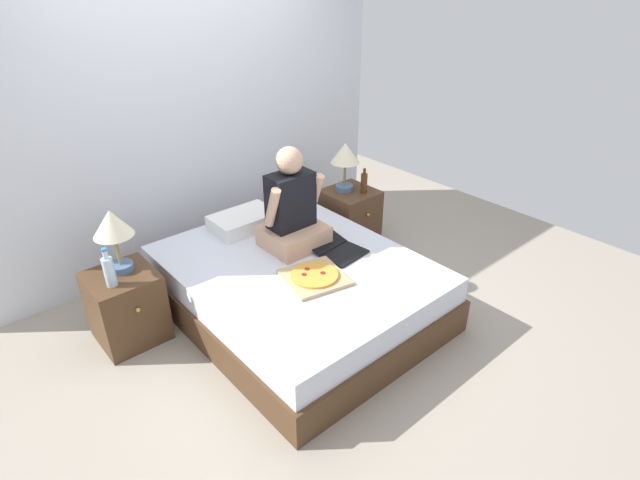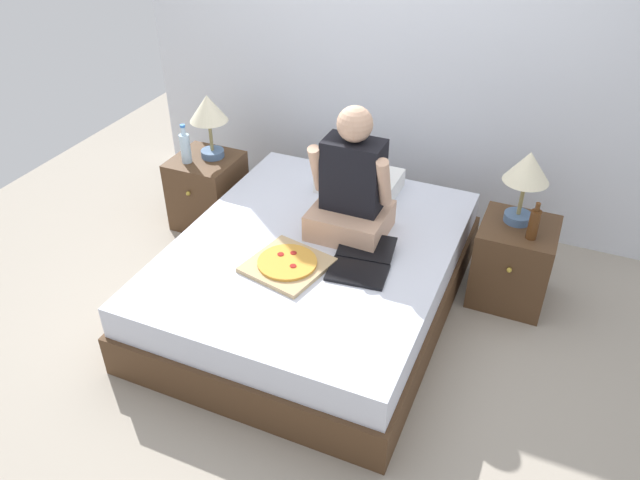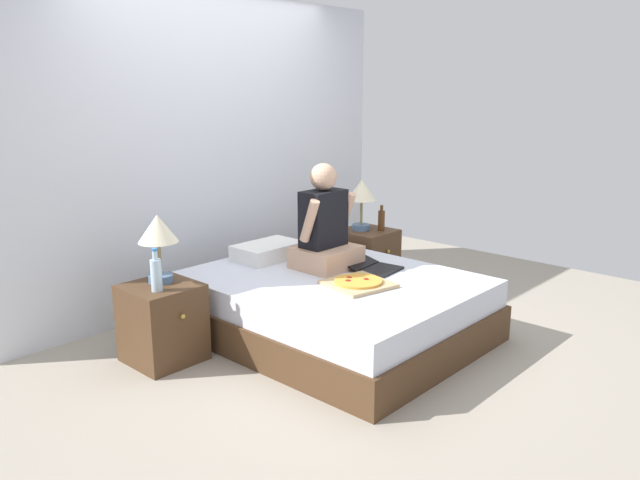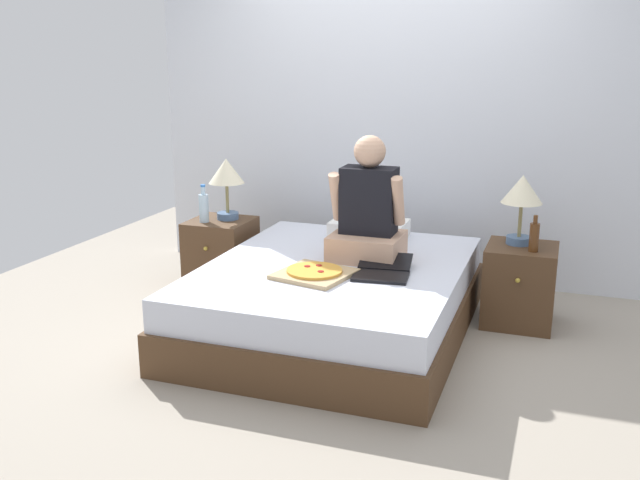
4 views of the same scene
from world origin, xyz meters
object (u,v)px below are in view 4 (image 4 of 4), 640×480
lamp_on_left_nightstand (226,175)px  lamp_on_right_nightstand (522,194)px  person_seated (368,214)px  nightstand_right (520,285)px  laptop (382,271)px  pizza_box (314,273)px  bed (335,299)px  nightstand_left (221,254)px  beer_bottle (534,236)px  water_bottle (204,207)px

lamp_on_left_nightstand → lamp_on_right_nightstand: 2.08m
lamp_on_left_nightstand → person_seated: (1.18, -0.38, -0.11)m
nightstand_right → laptop: same height
person_seated → pizza_box: size_ratio=1.64×
lamp_on_left_nightstand → nightstand_right: lamp_on_left_nightstand is taller
lamp_on_right_nightstand → person_seated: 0.99m
bed → nightstand_right: (1.08, 0.55, 0.04)m
nightstand_left → beer_bottle: (2.22, -0.10, 0.36)m
bed → lamp_on_right_nightstand: (1.05, 0.60, 0.63)m
beer_bottle → laptop: 1.00m
lamp_on_right_nightstand → beer_bottle: (0.10, -0.15, -0.23)m
lamp_on_left_nightstand → beer_bottle: bearing=-3.9°
lamp_on_left_nightstand → lamp_on_right_nightstand: size_ratio=1.00×
water_bottle → pizza_box: water_bottle is taller
nightstand_left → person_seated: size_ratio=0.67×
lamp_on_right_nightstand → pizza_box: (-1.09, -0.86, -0.38)m
nightstand_left → beer_bottle: size_ratio=2.26×
nightstand_left → beer_bottle: beer_bottle is taller
lamp_on_right_nightstand → pizza_box: bearing=-141.8°
person_seated → pizza_box: bearing=-111.4°
lamp_on_right_nightstand → pizza_box: size_ratio=0.95×
water_bottle → lamp_on_right_nightstand: 2.22m
lamp_on_left_nightstand → nightstand_right: size_ratio=0.86×
nightstand_right → person_seated: (-0.93, -0.33, 0.47)m
nightstand_left → lamp_on_right_nightstand: size_ratio=1.16×
water_bottle → person_seated: 1.33m
lamp_on_right_nightstand → bed: bearing=-150.3°
water_bottle → beer_bottle: size_ratio=1.20×
nightstand_left → lamp_on_left_nightstand: lamp_on_left_nightstand is taller
nightstand_right → beer_bottle: (0.07, -0.10, 0.36)m
bed → pizza_box: size_ratio=4.15×
nightstand_left → nightstand_right: 2.15m
nightstand_left → pizza_box: 1.33m
bed → person_seated: (0.14, 0.22, 0.51)m
bed → pizza_box: pizza_box is taller
lamp_on_right_nightstand → pizza_box: lamp_on_right_nightstand is taller
nightstand_left → nightstand_right: size_ratio=1.00×
bed → laptop: laptop is taller
person_seated → pizza_box: 0.58m
person_seated → laptop: person_seated is taller
nightstand_left → laptop: (1.40, -0.65, 0.21)m
lamp_on_left_nightstand → person_seated: 1.25m
lamp_on_right_nightstand → nightstand_left: bearing=-178.7°
nightstand_left → pizza_box: nightstand_left is taller
person_seated → laptop: (0.18, -0.32, -0.27)m
lamp_on_right_nightstand → laptop: size_ratio=1.01×
water_bottle → nightstand_right: 2.27m
beer_bottle → laptop: (-0.82, -0.55, -0.15)m
water_bottle → lamp_on_right_nightstand: lamp_on_right_nightstand is taller
lamp_on_left_nightstand → pizza_box: size_ratio=0.95×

